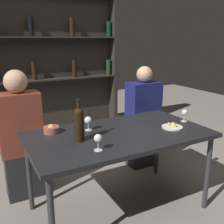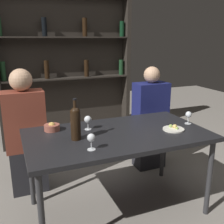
# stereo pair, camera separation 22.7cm
# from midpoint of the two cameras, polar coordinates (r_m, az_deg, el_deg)

# --- Properties ---
(ground_plane) EXTENTS (10.00, 10.00, 0.00)m
(ground_plane) POSITION_cam_midpoint_polar(r_m,az_deg,el_deg) (2.56, 3.85, -20.23)
(ground_plane) COLOR gray
(dining_table) EXTENTS (1.52, 0.84, 0.73)m
(dining_table) POSITION_cam_midpoint_polar(r_m,az_deg,el_deg) (2.23, 4.17, -5.97)
(dining_table) COLOR black
(dining_table) RESTS_ON ground_plane
(wine_rack_wall) EXTENTS (1.92, 0.21, 2.33)m
(wine_rack_wall) POSITION_cam_midpoint_polar(r_m,az_deg,el_deg) (3.86, -8.33, 11.04)
(wine_rack_wall) COLOR #28231E
(wine_rack_wall) RESTS_ON ground_plane
(wine_bottle) EXTENTS (0.08, 0.08, 0.33)m
(wine_bottle) POSITION_cam_midpoint_polar(r_m,az_deg,el_deg) (2.03, -4.78, -2.19)
(wine_bottle) COLOR black
(wine_bottle) RESTS_ON dining_table
(wine_glass_0) EXTENTS (0.06, 0.06, 0.12)m
(wine_glass_0) POSITION_cam_midpoint_polar(r_m,az_deg,el_deg) (1.85, -1.04, -5.85)
(wine_glass_0) COLOR silver
(wine_glass_0) RESTS_ON dining_table
(wine_glass_1) EXTENTS (0.06, 0.06, 0.12)m
(wine_glass_1) POSITION_cam_midpoint_polar(r_m,az_deg,el_deg) (2.55, 18.81, -0.70)
(wine_glass_1) COLOR silver
(wine_glass_1) RESTS_ON dining_table
(wine_glass_2) EXTENTS (0.06, 0.06, 0.12)m
(wine_glass_2) POSITION_cam_midpoint_polar(r_m,az_deg,el_deg) (2.26, -2.42, -1.80)
(wine_glass_2) COLOR silver
(wine_glass_2) RESTS_ON dining_table
(food_plate_0) EXTENTS (0.19, 0.19, 0.04)m
(food_plate_0) POSITION_cam_midpoint_polar(r_m,az_deg,el_deg) (2.37, 15.96, -3.54)
(food_plate_0) COLOR silver
(food_plate_0) RESTS_ON dining_table
(snack_bowl) EXTENTS (0.13, 0.13, 0.07)m
(snack_bowl) POSITION_cam_midpoint_polar(r_m,az_deg,el_deg) (2.29, -10.21, -3.32)
(snack_bowl) COLOR #995142
(snack_bowl) RESTS_ON dining_table
(seated_person_left) EXTENTS (0.38, 0.22, 1.24)m
(seated_person_left) POSITION_cam_midpoint_polar(r_m,az_deg,el_deg) (2.66, -15.92, -5.03)
(seated_person_left) COLOR #26262B
(seated_person_left) RESTS_ON ground_plane
(seated_person_right) EXTENTS (0.38, 0.22, 1.20)m
(seated_person_right) POSITION_cam_midpoint_polar(r_m,az_deg,el_deg) (3.11, 10.36, -2.10)
(seated_person_right) COLOR #26262B
(seated_person_right) RESTS_ON ground_plane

